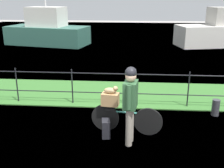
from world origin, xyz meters
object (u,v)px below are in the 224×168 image
(wooden_crate, at_px, (110,99))
(cyclist_person, at_px, (130,99))
(bicycle_main, at_px, (126,119))
(backpack_on_paving, at_px, (106,128))
(mooring_bollard, at_px, (216,108))
(terrier_dog, at_px, (111,90))
(moored_boat_near, at_px, (47,31))

(wooden_crate, xyz_separation_m, cyclist_person, (0.46, -0.52, 0.22))
(bicycle_main, bearing_deg, backpack_on_paving, -150.75)
(bicycle_main, xyz_separation_m, cyclist_person, (0.10, -0.47, 0.66))
(cyclist_person, distance_m, backpack_on_paving, 0.99)
(bicycle_main, height_order, cyclist_person, cyclist_person)
(cyclist_person, bearing_deg, mooring_bollard, 35.81)
(backpack_on_paving, relative_size, mooring_bollard, 0.92)
(bicycle_main, bearing_deg, mooring_bollard, 26.00)
(bicycle_main, bearing_deg, terrier_dog, 171.89)
(wooden_crate, relative_size, moored_boat_near, 0.07)
(terrier_dog, xyz_separation_m, backpack_on_paving, (-0.09, -0.28, -0.81))
(cyclist_person, bearing_deg, terrier_dog, 129.90)
(mooring_bollard, relative_size, moored_boat_near, 0.08)
(bicycle_main, distance_m, backpack_on_paving, 0.50)
(wooden_crate, height_order, backpack_on_paving, wooden_crate)
(terrier_dog, bearing_deg, mooring_bollard, 22.28)
(backpack_on_paving, bearing_deg, terrier_dog, 154.26)
(bicycle_main, xyz_separation_m, wooden_crate, (-0.35, 0.05, 0.45))
(bicycle_main, distance_m, terrier_dog, 0.74)
(bicycle_main, distance_m, moored_boat_near, 12.74)
(terrier_dog, distance_m, cyclist_person, 0.67)
(terrier_dog, height_order, mooring_bollard, terrier_dog)
(cyclist_person, xyz_separation_m, moored_boat_near, (-5.48, 12.01, -0.14))
(mooring_bollard, bearing_deg, moored_boat_near, 126.50)
(bicycle_main, xyz_separation_m, backpack_on_paving, (-0.42, -0.24, -0.14))
(cyclist_person, height_order, moored_boat_near, moored_boat_near)
(bicycle_main, relative_size, mooring_bollard, 3.74)
(wooden_crate, bearing_deg, cyclist_person, -48.72)
(bicycle_main, relative_size, backpack_on_paving, 4.06)
(wooden_crate, bearing_deg, bicycle_main, -8.11)
(mooring_bollard, bearing_deg, cyclist_person, -144.19)
(backpack_on_paving, bearing_deg, bicycle_main, 111.94)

